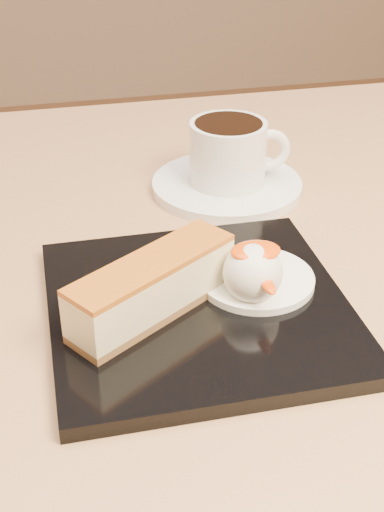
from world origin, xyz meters
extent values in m
cube|color=brown|center=(0.00, 0.00, 0.70)|extent=(0.80, 0.80, 0.04)
cube|color=black|center=(0.00, -0.08, 0.73)|extent=(0.22, 0.22, 0.01)
cube|color=brown|center=(-0.04, -0.08, 0.74)|extent=(0.13, 0.10, 0.01)
cube|color=beige|center=(-0.04, -0.08, 0.75)|extent=(0.13, 0.10, 0.03)
cube|color=#964410|center=(-0.04, -0.08, 0.77)|extent=(0.13, 0.10, 0.00)
cylinder|color=white|center=(0.05, -0.06, 0.73)|extent=(0.09, 0.09, 0.01)
sphere|color=white|center=(0.04, -0.08, 0.75)|extent=(0.04, 0.04, 0.04)
ellipsoid|color=#F64C07|center=(0.04, -0.08, 0.77)|extent=(0.04, 0.03, 0.01)
ellipsoid|color=#298030|center=(0.02, -0.04, 0.74)|extent=(0.02, 0.01, 0.00)
ellipsoid|color=#298030|center=(0.02, -0.04, 0.74)|extent=(0.02, 0.01, 0.00)
ellipsoid|color=#298030|center=(0.01, -0.04, 0.74)|extent=(0.01, 0.02, 0.00)
cylinder|color=white|center=(0.07, 0.12, 0.72)|extent=(0.15, 0.15, 0.01)
cylinder|color=white|center=(0.07, 0.12, 0.76)|extent=(0.08, 0.08, 0.06)
cylinder|color=black|center=(0.07, 0.12, 0.79)|extent=(0.07, 0.07, 0.00)
torus|color=white|center=(0.11, 0.12, 0.76)|extent=(0.04, 0.01, 0.04)
camera|label=1|loc=(-0.11, -0.50, 1.04)|focal=50.00mm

